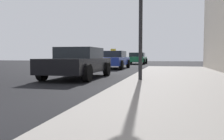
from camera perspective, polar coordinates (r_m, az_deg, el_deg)
The scene contains 3 objects.
car_black at distance 10.02m, azimuth -8.01°, elevation 1.80°, with size 1.97×4.31×1.27m.
car_blue at distance 17.29m, azimuth 0.16°, elevation 2.51°, with size 2.05×4.33×1.43m.
car_green at distance 26.78m, azimuth 6.03°, elevation 2.82°, with size 2.02×4.32×1.27m.
Camera 1 is at (3.39, -1.98, 0.93)m, focal length 38.21 mm.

